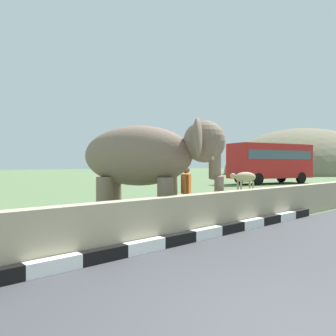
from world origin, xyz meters
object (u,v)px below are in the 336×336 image
Objects in this scene: bus_red at (271,160)px; cow_near at (245,178)px; person_handler at (186,190)px; elephant at (151,157)px.

cow_near is at bearing -158.54° from bus_red.
elephant is at bearing 174.61° from person_handler.
elephant is 1.62m from person_handler.
elephant reaches higher than person_handler.
person_handler is at bearing -156.07° from bus_red.
bus_red is at bearing 23.93° from person_handler.
elephant is 2.36× the size of person_handler.
elephant is at bearing -157.06° from cow_near.
cow_near is at bearing 22.94° from elephant.
elephant is 12.66m from cow_near.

